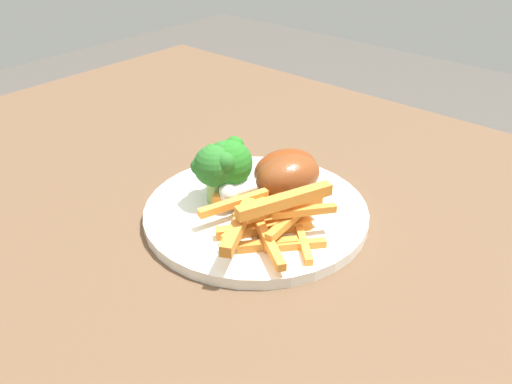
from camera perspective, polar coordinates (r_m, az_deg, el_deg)
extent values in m
cube|color=brown|center=(0.56, 2.34, -7.31)|extent=(1.26, 0.88, 0.03)
cylinder|color=#443122|center=(1.32, -6.82, -1.84)|extent=(0.06, 0.06, 0.69)
cylinder|color=white|center=(0.60, 0.00, -2.14)|extent=(0.25, 0.25, 0.01)
cylinder|color=#72BC58|center=(0.61, -3.51, 0.17)|extent=(0.02, 0.02, 0.02)
sphere|color=#217422|center=(0.59, -3.59, 2.34)|extent=(0.04, 0.04, 0.04)
sphere|color=#217422|center=(0.60, -2.62, 3.38)|extent=(0.02, 0.02, 0.02)
sphere|color=#217422|center=(0.59, -2.14, 2.84)|extent=(0.02, 0.02, 0.02)
sphere|color=#217422|center=(0.59, -2.22, 2.01)|extent=(0.02, 0.02, 0.02)
sphere|color=#217422|center=(0.61, -3.91, 2.64)|extent=(0.02, 0.02, 0.02)
sphere|color=#217422|center=(0.58, -4.54, 2.18)|extent=(0.02, 0.02, 0.02)
cylinder|color=#8DB460|center=(0.60, -4.29, 0.16)|extent=(0.02, 0.02, 0.03)
sphere|color=#266623|center=(0.59, -4.41, 2.76)|extent=(0.05, 0.05, 0.05)
sphere|color=#266623|center=(0.58, -5.71, 2.55)|extent=(0.02, 0.02, 0.02)
sphere|color=#266623|center=(0.59, -3.58, 4.17)|extent=(0.02, 0.02, 0.02)
sphere|color=#266623|center=(0.59, -3.68, 3.43)|extent=(0.02, 0.02, 0.02)
sphere|color=#266623|center=(0.59, -5.96, 2.68)|extent=(0.02, 0.02, 0.02)
sphere|color=#266623|center=(0.57, -3.27, 3.13)|extent=(0.02, 0.02, 0.02)
cylinder|color=#82BA4C|center=(0.61, -2.76, 0.48)|extent=(0.01, 0.01, 0.02)
sphere|color=#226A1D|center=(0.60, -2.83, 3.02)|extent=(0.05, 0.05, 0.05)
sphere|color=#226A1D|center=(0.61, -3.16, 3.67)|extent=(0.02, 0.02, 0.02)
sphere|color=#226A1D|center=(0.60, -4.55, 3.96)|extent=(0.02, 0.02, 0.02)
sphere|color=#226A1D|center=(0.59, -4.19, 3.19)|extent=(0.02, 0.02, 0.02)
sphere|color=#226A1D|center=(0.61, -2.28, 4.84)|extent=(0.02, 0.02, 0.02)
sphere|color=#226A1D|center=(0.61, -3.20, 4.03)|extent=(0.02, 0.02, 0.02)
cube|color=orange|center=(0.55, 0.91, -3.79)|extent=(0.07, 0.08, 0.01)
cube|color=orange|center=(0.53, 3.84, -5.76)|extent=(0.05, 0.05, 0.01)
cube|color=orange|center=(0.54, 5.09, -2.00)|extent=(0.05, 0.06, 0.01)
cube|color=orange|center=(0.53, 0.98, -4.56)|extent=(0.09, 0.07, 0.01)
cube|color=orange|center=(0.52, -1.91, -3.57)|extent=(0.05, 0.08, 0.01)
cube|color=orange|center=(0.53, 1.16, -5.55)|extent=(0.05, 0.05, 0.01)
cube|color=orange|center=(0.55, 2.41, -1.76)|extent=(0.05, 0.09, 0.01)
cube|color=#F79637|center=(0.57, -2.58, -1.31)|extent=(0.03, 0.08, 0.01)
cube|color=orange|center=(0.56, 4.03, -2.03)|extent=(0.02, 0.11, 0.01)
cube|color=#F99A38|center=(0.55, 4.71, -4.41)|extent=(0.07, 0.07, 0.01)
cube|color=orange|center=(0.56, 1.29, -3.33)|extent=(0.04, 0.07, 0.01)
cube|color=#F99C39|center=(0.55, -1.11, -3.69)|extent=(0.02, 0.07, 0.01)
cube|color=orange|center=(0.53, 3.18, -0.95)|extent=(0.05, 0.10, 0.01)
cube|color=orange|center=(0.58, -1.04, -0.98)|extent=(0.07, 0.05, 0.01)
cube|color=orange|center=(0.59, 1.73, -1.61)|extent=(0.06, 0.04, 0.01)
cube|color=orange|center=(0.56, 2.29, -3.61)|extent=(0.04, 0.06, 0.01)
cylinder|color=#53220F|center=(0.62, 3.30, -0.05)|extent=(0.05, 0.05, 0.00)
ellipsoid|color=brown|center=(0.61, 3.36, 1.75)|extent=(0.08, 0.09, 0.05)
cylinder|color=beige|center=(0.59, -1.48, 0.17)|extent=(0.02, 0.03, 0.01)
sphere|color=silver|center=(0.58, -2.86, -0.23)|extent=(0.02, 0.02, 0.02)
cylinder|color=#571E0A|center=(0.63, 3.08, 0.57)|extent=(0.05, 0.05, 0.00)
ellipsoid|color=maroon|center=(0.62, 3.14, 2.31)|extent=(0.08, 0.09, 0.05)
cylinder|color=beige|center=(0.59, -1.58, 0.57)|extent=(0.02, 0.04, 0.01)
sphere|color=silver|center=(0.59, -3.00, 0.10)|extent=(0.02, 0.02, 0.02)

